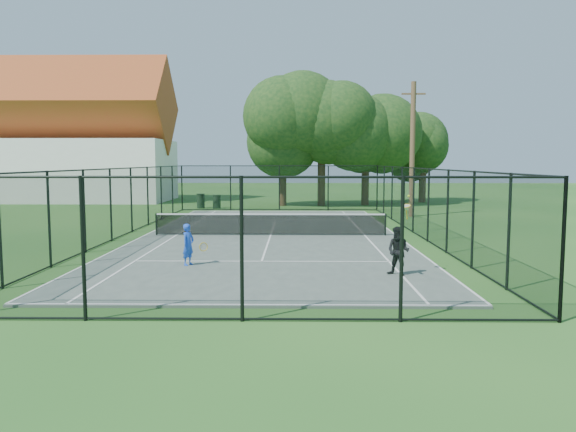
{
  "coord_description": "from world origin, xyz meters",
  "views": [
    {
      "loc": [
        1.1,
        -24.27,
        3.29
      ],
      "look_at": [
        0.8,
        -3.0,
        1.2
      ],
      "focal_mm": 35.0,
      "sensor_mm": 36.0,
      "label": 1
    }
  ],
  "objects_px": {
    "trash_bin_right": "(217,202)",
    "player_black": "(398,251)",
    "tennis_net": "(271,223)",
    "utility_pole": "(412,149)",
    "trash_bin_left": "(201,201)",
    "player_blue": "(188,245)"
  },
  "relations": [
    {
      "from": "tennis_net",
      "to": "trash_bin_left",
      "type": "bearing_deg",
      "value": 110.7
    },
    {
      "from": "trash_bin_right",
      "to": "utility_pole",
      "type": "bearing_deg",
      "value": -24.13
    },
    {
      "from": "trash_bin_left",
      "to": "player_blue",
      "type": "distance_m",
      "value": 21.98
    },
    {
      "from": "trash_bin_right",
      "to": "player_black",
      "type": "height_order",
      "value": "player_black"
    },
    {
      "from": "trash_bin_right",
      "to": "player_black",
      "type": "xyz_separation_m",
      "value": [
        8.4,
        -23.11,
        0.29
      ]
    },
    {
      "from": "trash_bin_left",
      "to": "trash_bin_right",
      "type": "relative_size",
      "value": 1.08
    },
    {
      "from": "player_blue",
      "to": "player_black",
      "type": "bearing_deg",
      "value": -13.57
    },
    {
      "from": "trash_bin_right",
      "to": "tennis_net",
      "type": "bearing_deg",
      "value": -73.16
    },
    {
      "from": "utility_pole",
      "to": "player_blue",
      "type": "height_order",
      "value": "utility_pole"
    },
    {
      "from": "trash_bin_right",
      "to": "utility_pole",
      "type": "height_order",
      "value": "utility_pole"
    },
    {
      "from": "trash_bin_right",
      "to": "utility_pole",
      "type": "distance_m",
      "value": 13.99
    },
    {
      "from": "trash_bin_left",
      "to": "tennis_net",
      "type": "bearing_deg",
      "value": -69.3
    },
    {
      "from": "trash_bin_right",
      "to": "trash_bin_left",
      "type": "bearing_deg",
      "value": 173.82
    },
    {
      "from": "trash_bin_left",
      "to": "player_blue",
      "type": "bearing_deg",
      "value": -81.36
    },
    {
      "from": "tennis_net",
      "to": "trash_bin_right",
      "type": "xyz_separation_m",
      "value": [
        -4.4,
        14.53,
        -0.1
      ]
    },
    {
      "from": "tennis_net",
      "to": "utility_pole",
      "type": "xyz_separation_m",
      "value": [
        7.95,
        9.0,
        3.43
      ]
    },
    {
      "from": "tennis_net",
      "to": "utility_pole",
      "type": "distance_m",
      "value": 12.49
    },
    {
      "from": "trash_bin_left",
      "to": "player_black",
      "type": "height_order",
      "value": "player_black"
    },
    {
      "from": "tennis_net",
      "to": "utility_pole",
      "type": "relative_size",
      "value": 1.28
    },
    {
      "from": "trash_bin_right",
      "to": "player_black",
      "type": "distance_m",
      "value": 24.59
    },
    {
      "from": "player_blue",
      "to": "trash_bin_right",
      "type": "bearing_deg",
      "value": 95.71
    },
    {
      "from": "trash_bin_left",
      "to": "player_black",
      "type": "distance_m",
      "value": 25.12
    }
  ]
}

